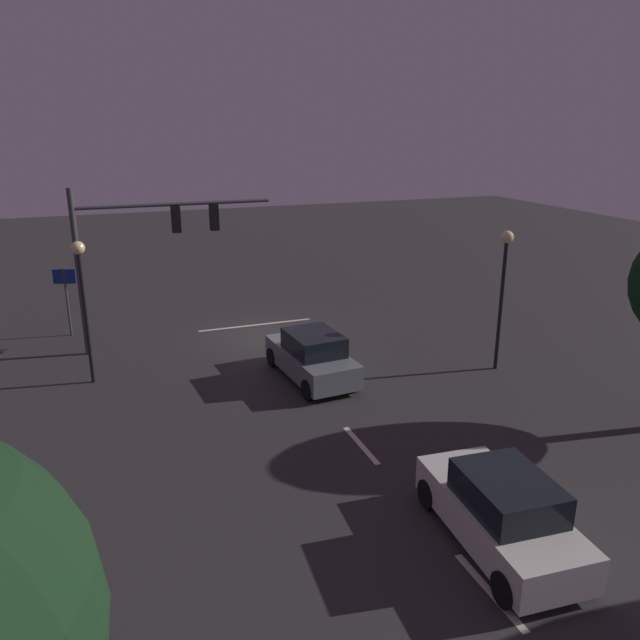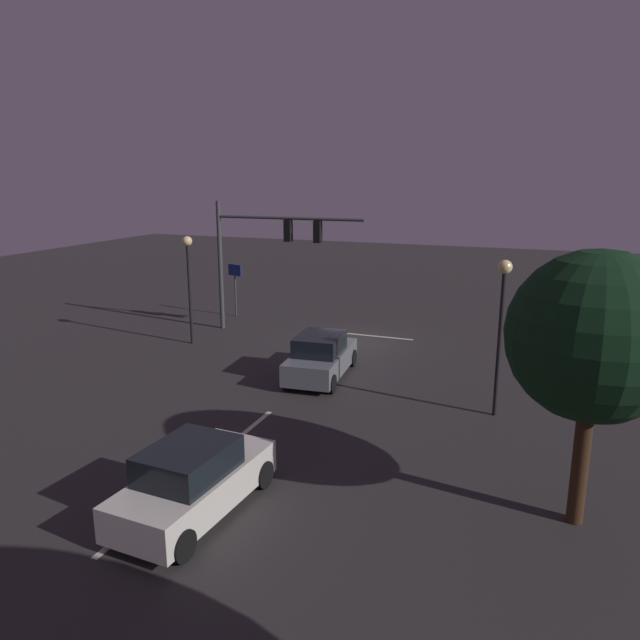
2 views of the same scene
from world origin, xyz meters
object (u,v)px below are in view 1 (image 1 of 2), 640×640
at_px(street_lamp_left_kerb, 504,274).
at_px(street_lamp_right_kerb, 82,285).
at_px(traffic_signal_assembly, 144,238).
at_px(car_distant, 501,512).
at_px(route_sign, 66,287).
at_px(car_approaching, 312,357).

bearing_deg(street_lamp_left_kerb, street_lamp_right_kerb, -15.42).
relative_size(traffic_signal_assembly, street_lamp_right_kerb, 1.52).
height_order(car_distant, route_sign, route_sign).
bearing_deg(car_distant, street_lamp_right_kerb, -57.22).
xyz_separation_m(car_approaching, car_distant, (-0.65, 9.81, 0.00)).
bearing_deg(street_lamp_left_kerb, car_approaching, -12.79).
bearing_deg(traffic_signal_assembly, car_approaching, 132.70).
height_order(street_lamp_right_kerb, route_sign, street_lamp_right_kerb).
bearing_deg(street_lamp_right_kerb, street_lamp_left_kerb, 164.58).
distance_m(traffic_signal_assembly, street_lamp_left_kerb, 13.24).
distance_m(car_approaching, street_lamp_right_kerb, 7.95).
bearing_deg(car_approaching, traffic_signal_assembly, -47.30).
xyz_separation_m(traffic_signal_assembly, route_sign, (3.04, -2.55, -2.25)).
distance_m(traffic_signal_assembly, car_approaching, 7.98).
relative_size(car_distant, route_sign, 1.55).
bearing_deg(street_lamp_right_kerb, car_approaching, 162.24).
relative_size(car_approaching, car_distant, 1.00).
bearing_deg(car_approaching, street_lamp_left_kerb, 167.21).
distance_m(traffic_signal_assembly, street_lamp_right_kerb, 3.86).
height_order(car_approaching, car_distant, same).
distance_m(traffic_signal_assembly, car_distant, 16.43).
distance_m(street_lamp_left_kerb, street_lamp_right_kerb, 14.17).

